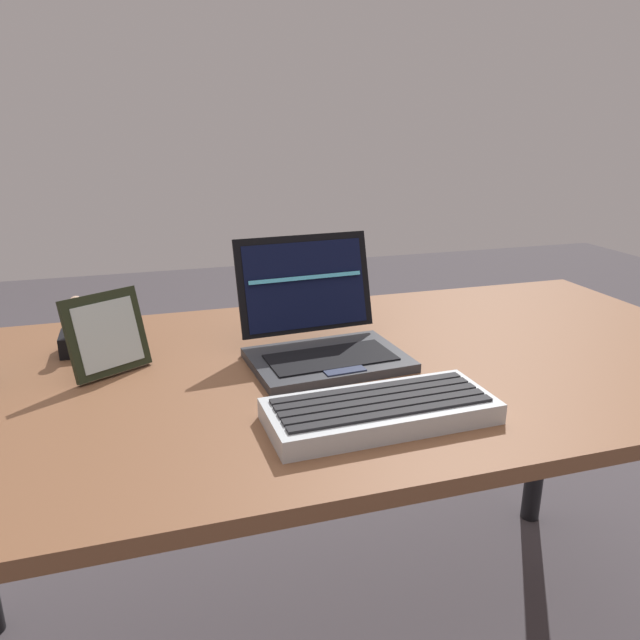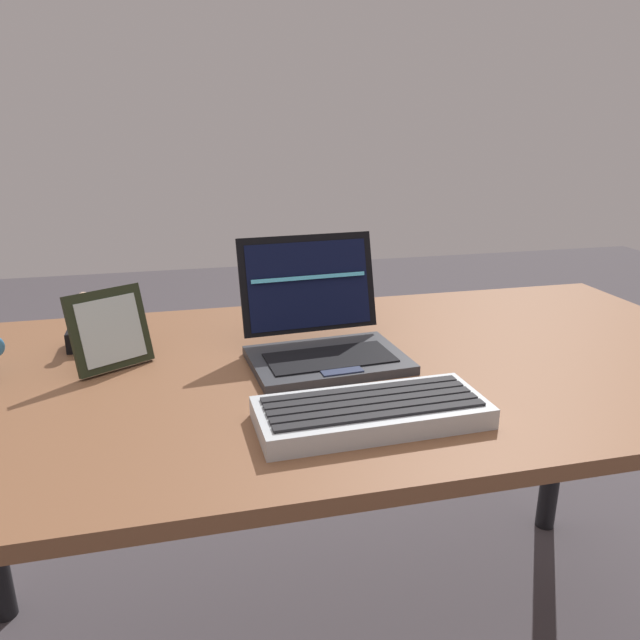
% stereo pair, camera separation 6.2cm
% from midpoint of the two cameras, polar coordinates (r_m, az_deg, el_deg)
% --- Properties ---
extents(desk, '(1.61, 0.80, 0.74)m').
position_cam_midpoint_polar(desk, '(1.14, 3.19, -8.24)').
color(desk, brown).
rests_on(desk, ground).
extents(laptop_front, '(0.29, 0.26, 0.21)m').
position_cam_midpoint_polar(laptop_front, '(1.12, 1.73, -1.44)').
color(laptop_front, '#2D2F33').
rests_on(laptop_front, desk).
extents(external_keyboard, '(0.34, 0.15, 0.04)m').
position_cam_midpoint_polar(external_keyboard, '(0.90, 6.90, -8.66)').
color(external_keyboard, '#B4BBBF').
rests_on(external_keyboard, desk).
extents(photo_frame, '(0.14, 0.11, 0.14)m').
position_cam_midpoint_polar(photo_frame, '(1.12, -17.83, -0.92)').
color(photo_frame, black).
rests_on(photo_frame, desk).
extents(figurine_stand, '(0.08, 0.08, 0.04)m').
position_cam_midpoint_polar(figurine_stand, '(1.25, -19.76, -1.57)').
color(figurine_stand, black).
rests_on(figurine_stand, desk).
extents(figurine, '(0.03, 0.03, 0.07)m').
position_cam_midpoint_polar(figurine, '(1.23, -20.06, 1.13)').
color(figurine, '#3C2A32').
rests_on(figurine, figurine_stand).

